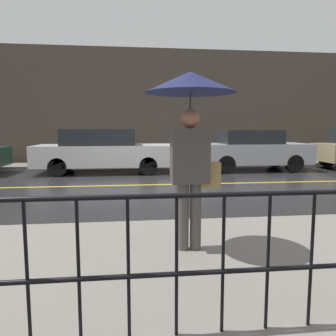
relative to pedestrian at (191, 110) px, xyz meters
name	(u,v)px	position (x,y,z in m)	size (l,w,h in m)	color
ground_plane	(141,185)	(-0.39, 5.23, -1.75)	(80.00, 80.00, 0.00)	#262628
sidewalk_near	(159,265)	(-0.39, -0.29, -1.69)	(28.00, 3.14, 0.12)	slate
sidewalk_far	(137,164)	(-0.39, 10.10, -1.69)	(28.00, 1.86, 0.12)	slate
lane_marking	(141,185)	(-0.39, 5.23, -1.75)	(25.20, 0.12, 0.01)	gold
building_storefront	(135,107)	(-0.39, 11.19, 0.78)	(28.00, 0.30, 5.07)	#4C4238
railing_foreground	(177,248)	(-0.39, -1.61, -1.01)	(12.00, 0.04, 1.00)	black
pedestrian	(191,110)	(0.00, 0.00, 0.00)	(1.04, 1.04, 2.07)	#4C4742
car_white	(104,151)	(-1.60, 8.04, -0.98)	(4.77, 1.90, 1.54)	silver
car_silver	(252,150)	(3.85, 8.04, -0.99)	(4.04, 1.79, 1.50)	#B2B5BA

